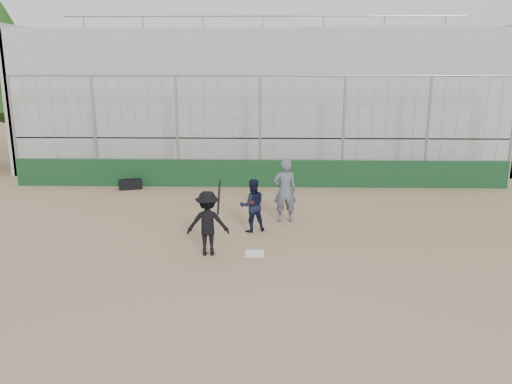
{
  "coord_description": "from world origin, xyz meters",
  "views": [
    {
      "loc": [
        0.31,
        -10.97,
        4.17
      ],
      "look_at": [
        0.0,
        1.4,
        1.15
      ],
      "focal_mm": 35.0,
      "sensor_mm": 36.0,
      "label": 1
    }
  ],
  "objects_px": {
    "umpire": "(285,194)",
    "equipment_bag": "(130,184)",
    "batter_at_plate": "(208,223)",
    "catcher_crouched": "(252,214)"
  },
  "relations": [
    {
      "from": "catcher_crouched",
      "to": "equipment_bag",
      "type": "bearing_deg",
      "value": 133.67
    },
    {
      "from": "batter_at_plate",
      "to": "umpire",
      "type": "bearing_deg",
      "value": 55.09
    },
    {
      "from": "catcher_crouched",
      "to": "umpire",
      "type": "bearing_deg",
      "value": 47.14
    },
    {
      "from": "umpire",
      "to": "equipment_bag",
      "type": "height_order",
      "value": "umpire"
    },
    {
      "from": "catcher_crouched",
      "to": "umpire",
      "type": "xyz_separation_m",
      "value": [
        0.88,
        0.95,
        0.32
      ]
    },
    {
      "from": "umpire",
      "to": "equipment_bag",
      "type": "bearing_deg",
      "value": -44.74
    },
    {
      "from": "catcher_crouched",
      "to": "batter_at_plate",
      "type": "bearing_deg",
      "value": -119.69
    },
    {
      "from": "umpire",
      "to": "equipment_bag",
      "type": "distance_m",
      "value": 6.69
    },
    {
      "from": "equipment_bag",
      "to": "catcher_crouched",
      "type": "bearing_deg",
      "value": -46.33
    },
    {
      "from": "batter_at_plate",
      "to": "catcher_crouched",
      "type": "xyz_separation_m",
      "value": [
        0.97,
        1.71,
        -0.27
      ]
    }
  ]
}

